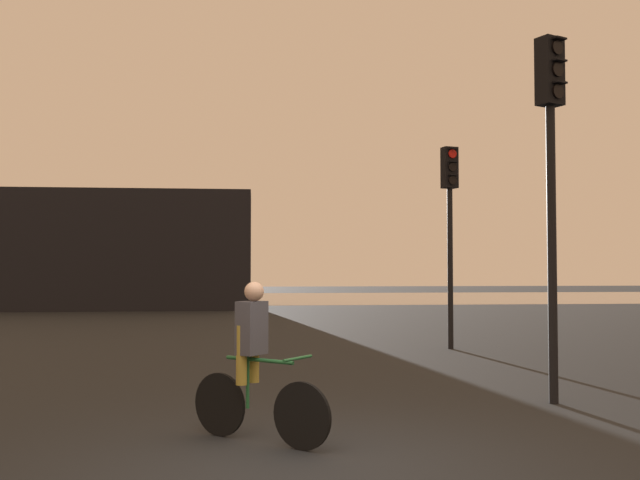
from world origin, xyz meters
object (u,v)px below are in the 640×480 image
at_px(distant_building, 80,251).
at_px(traffic_light_far_right, 450,208).
at_px(cyclist, 254,361).
at_px(traffic_light_near_right, 551,150).

xyz_separation_m(distant_building, traffic_light_far_right, (11.62, -15.96, 0.57)).
distance_m(distant_building, traffic_light_far_right, 19.76).
bearing_deg(traffic_light_far_right, distant_building, -67.70).
xyz_separation_m(distant_building, cyclist, (7.36, -23.84, -1.67)).
height_order(distant_building, cyclist, distant_building).
bearing_deg(traffic_light_near_right, distant_building, -88.01).
distance_m(traffic_light_far_right, cyclist, 9.24).
bearing_deg(cyclist, distant_building, -124.11).
xyz_separation_m(traffic_light_far_right, cyclist, (-4.27, -7.88, -2.24)).
bearing_deg(traffic_light_near_right, cyclist, -1.44).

